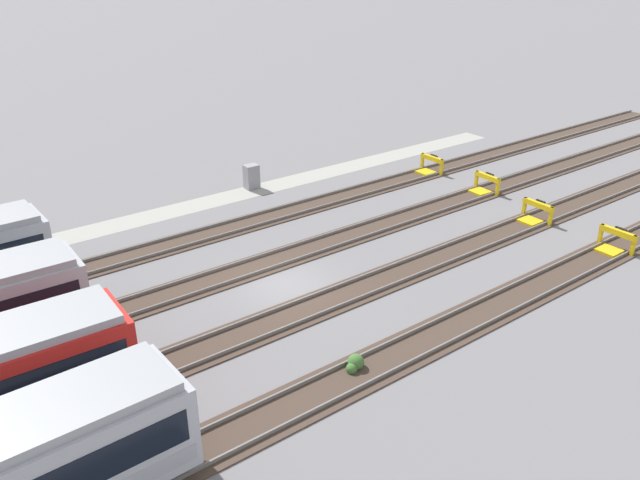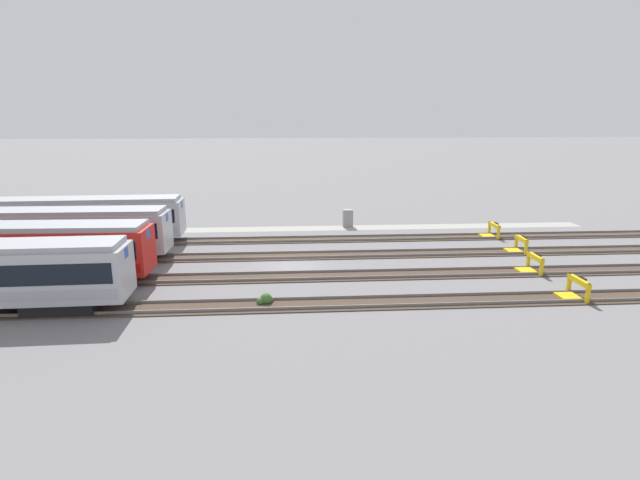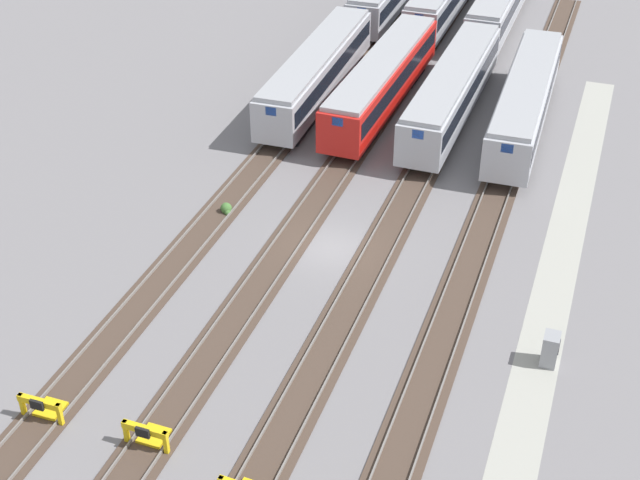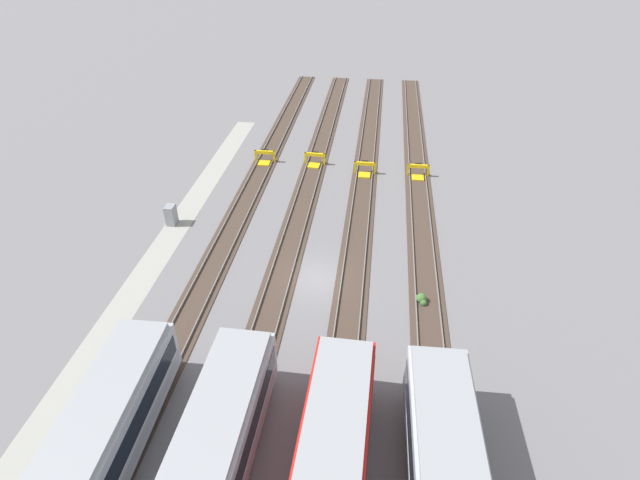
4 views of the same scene
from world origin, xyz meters
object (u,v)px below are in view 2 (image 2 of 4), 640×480
subway_car_front_row_left_inner (37,233)px  bumper_stop_middle_track (531,265)px  bumper_stop_nearest_track (491,231)px  bumper_stop_far_inner_track (574,290)px  weed_clump (265,299)px  electrical_cabinet (348,218)px  bumper_stop_near_inner_track (518,245)px  subway_car_back_row_leftmost (66,219)px

subway_car_front_row_left_inner → bumper_stop_middle_track: size_ratio=9.01×
bumper_stop_middle_track → bumper_stop_nearest_track: bearing=-97.6°
subway_car_front_row_left_inner → bumper_stop_far_inner_track: subway_car_front_row_left_inner is taller
subway_car_front_row_left_inner → weed_clump: size_ratio=19.61×
bumper_stop_far_inner_track → electrical_cabinet: size_ratio=1.25×
subway_car_front_row_left_inner → bumper_stop_near_inner_track: bearing=-180.0°
electrical_cabinet → weed_clump: size_ratio=1.74×
electrical_cabinet → weed_clump: (6.85, 18.90, -0.56)m
subway_car_back_row_leftmost → electrical_cabinet: (-22.96, -4.77, -1.24)m
bumper_stop_middle_track → bumper_stop_far_inner_track: 4.83m
bumper_stop_middle_track → bumper_stop_near_inner_track: bearing=-105.8°
bumper_stop_near_inner_track → electrical_cabinet: electrical_cabinet is taller
bumper_stop_near_inner_track → electrical_cabinet: bearing=-39.6°
bumper_stop_nearest_track → bumper_stop_near_inner_track: (-0.08, 4.80, 0.00)m
bumper_stop_nearest_track → bumper_stop_near_inner_track: bearing=91.0°
bumper_stop_far_inner_track → subway_car_front_row_left_inner: bearing=-16.2°
bumper_stop_nearest_track → electrical_cabinet: electrical_cabinet is taller
subway_car_front_row_left_inner → weed_clump: 18.68m
bumper_stop_nearest_track → electrical_cabinet: bearing=-22.6°
bumper_stop_near_inner_track → bumper_stop_middle_track: bearing=74.2°
subway_car_front_row_left_inner → weed_clump: (-16.11, 9.28, -1.80)m
bumper_stop_far_inner_track → weed_clump: bearing=-1.2°
subway_car_front_row_left_inner → subway_car_back_row_leftmost: same height
subway_car_front_row_left_inner → electrical_cabinet: size_ratio=11.27×
bumper_stop_nearest_track → weed_clump: (18.40, 14.09, -0.27)m
subway_car_front_row_left_inner → weed_clump: bearing=150.1°
bumper_stop_nearest_track → bumper_stop_far_inner_track: 14.51m
weed_clump → bumper_stop_near_inner_track: bearing=-153.3°
bumper_stop_middle_track → electrical_cabinet: electrical_cabinet is taller
bumper_stop_near_inner_track → weed_clump: bearing=26.7°
weed_clump → bumper_stop_middle_track: bearing=-165.4°
subway_car_back_row_leftmost → bumper_stop_near_inner_track: size_ratio=8.99×
weed_clump → subway_car_back_row_leftmost: bearing=-41.3°
bumper_stop_far_inner_track → weed_clump: bumper_stop_far_inner_track is taller
subway_car_front_row_left_inner → weed_clump: subway_car_front_row_left_inner is taller
bumper_stop_far_inner_track → bumper_stop_near_inner_track: bearing=-97.6°
subway_car_back_row_leftmost → weed_clump: size_ratio=19.64×
subway_car_front_row_left_inner → subway_car_back_row_leftmost: size_ratio=1.00×
subway_car_front_row_left_inner → bumper_stop_middle_track: (-33.22, 4.83, -1.53)m
subway_car_front_row_left_inner → bumper_stop_far_inner_track: (-33.31, 9.65, -1.53)m
subway_car_back_row_leftmost → bumper_stop_near_inner_track: bearing=172.0°
subway_car_back_row_leftmost → bumper_stop_near_inner_track: subway_car_back_row_leftmost is taller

